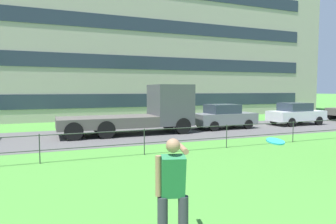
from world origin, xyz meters
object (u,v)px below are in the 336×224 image
at_px(person_thrower, 173,190).
at_px(flatbed_truck_far_left, 146,112).
at_px(car_white_right, 296,114).
at_px(car_grey_center, 224,116).
at_px(frisbee, 275,141).
at_px(apartment_building_background, 131,18).

relative_size(person_thrower, flatbed_truck_far_left, 0.24).
bearing_deg(car_white_right, person_thrower, -140.33).
distance_m(flatbed_truck_far_left, car_grey_center, 5.19).
distance_m(frisbee, car_grey_center, 14.53).
distance_m(person_thrower, apartment_building_background, 27.79).
relative_size(person_thrower, car_white_right, 0.43).
bearing_deg(car_grey_center, flatbed_truck_far_left, -178.92).
relative_size(car_grey_center, car_white_right, 1.00).
relative_size(person_thrower, frisbee, 6.07).
bearing_deg(person_thrower, car_grey_center, 54.57).
distance_m(person_thrower, frisbee, 1.72).
relative_size(frisbee, flatbed_truck_far_left, 0.04).
bearing_deg(car_white_right, car_grey_center, 178.81).
xyz_separation_m(flatbed_truck_far_left, apartment_building_background, (2.90, 13.71, 8.36)).
bearing_deg(flatbed_truck_far_left, car_white_right, -0.12).
xyz_separation_m(car_white_right, apartment_building_background, (-8.09, 13.73, 8.80)).
distance_m(person_thrower, car_grey_center, 14.78).
xyz_separation_m(person_thrower, apartment_building_background, (6.29, 25.65, 8.64)).
bearing_deg(car_grey_center, car_white_right, -1.19).
distance_m(frisbee, flatbed_truck_far_left, 12.69).
distance_m(car_grey_center, car_white_right, 5.81).
bearing_deg(person_thrower, car_white_right, 39.67).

